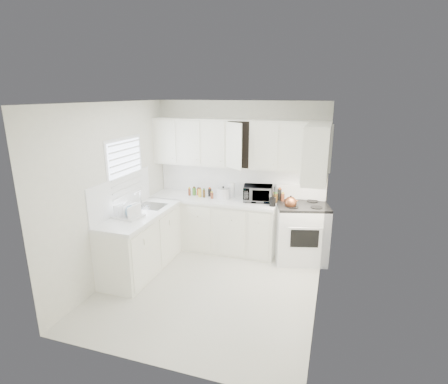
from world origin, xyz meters
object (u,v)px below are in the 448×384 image
at_px(rice_cooker, 223,192).
at_px(utensil_crock, 273,196).
at_px(microwave, 258,192).
at_px(stove, 301,225).
at_px(dish_rack, 127,210).
at_px(tea_kettle, 291,202).

bearing_deg(rice_cooker, utensil_crock, -23.57).
bearing_deg(rice_cooker, microwave, -9.67).
xyz_separation_m(stove, dish_rack, (-2.41, -1.33, 0.44)).
height_order(stove, utensil_crock, utensil_crock).
height_order(rice_cooker, utensil_crock, utensil_crock).
height_order(microwave, dish_rack, microwave).
bearing_deg(dish_rack, utensil_crock, 39.28).
bearing_deg(microwave, tea_kettle, -29.58).
distance_m(rice_cooker, utensil_crock, 0.90).
xyz_separation_m(microwave, rice_cooker, (-0.60, -0.04, -0.05)).
distance_m(microwave, rice_cooker, 0.61).
xyz_separation_m(stove, utensil_crock, (-0.47, -0.16, 0.49)).
relative_size(stove, tea_kettle, 5.11).
bearing_deg(rice_cooker, tea_kettle, -21.34).
distance_m(microwave, dish_rack, 2.15).
bearing_deg(utensil_crock, rice_cooker, 170.17).
height_order(stove, tea_kettle, stove).
relative_size(microwave, dish_rack, 1.15).
relative_size(microwave, utensil_crock, 1.43).
xyz_separation_m(tea_kettle, microwave, (-0.57, 0.20, 0.06)).
relative_size(stove, utensil_crock, 3.70).
height_order(rice_cooker, dish_rack, dish_rack).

